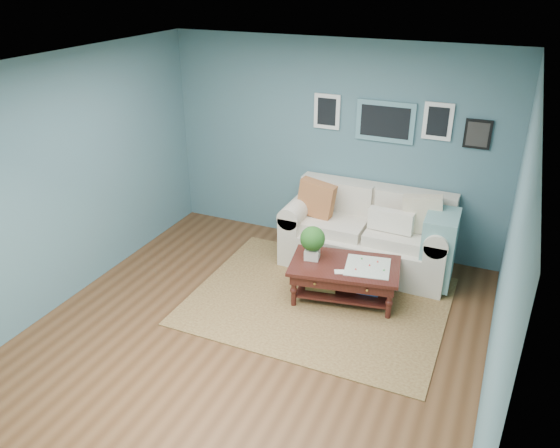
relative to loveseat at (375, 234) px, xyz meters
The scene contains 4 objects.
room_shell 2.30m from the loveseat, 110.41° to the right, with size 5.00×5.02×2.70m.
area_rug 1.20m from the loveseat, 108.29° to the right, with size 2.81×2.25×0.01m, color #56361B.
loveseat is the anchor object (origin of this frame).
coffee_table 0.92m from the loveseat, 100.86° to the right, with size 1.31×0.91×0.85m.
Camera 1 is at (2.11, -4.01, 3.49)m, focal length 35.00 mm.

